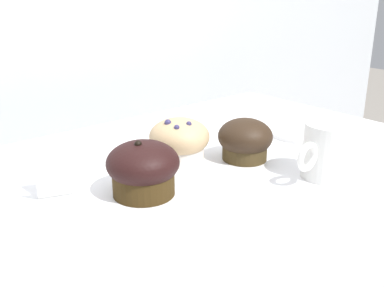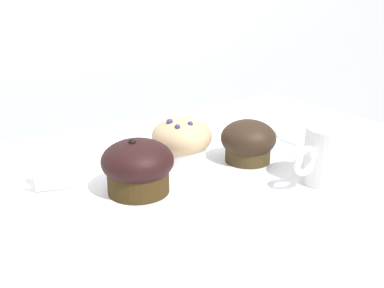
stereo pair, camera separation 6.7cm
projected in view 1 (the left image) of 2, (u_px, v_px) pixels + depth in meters
wall_back at (40, 101)px, 1.17m from camera, size 3.20×0.10×1.80m
muffin_front_center at (245, 140)px, 0.78m from camera, size 0.09×0.09×0.07m
muffin_back_left at (143, 168)px, 0.64m from camera, size 0.11×0.11×0.08m
muffin_back_right at (179, 140)px, 0.77m from camera, size 0.10×0.10×0.08m
coffee_cup at (328, 149)px, 0.70m from camera, size 0.12×0.08×0.09m
serving_plate at (309, 130)px, 0.93m from camera, size 0.18×0.18×0.01m
price_card at (54, 177)px, 0.64m from camera, size 0.06×0.06×0.06m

